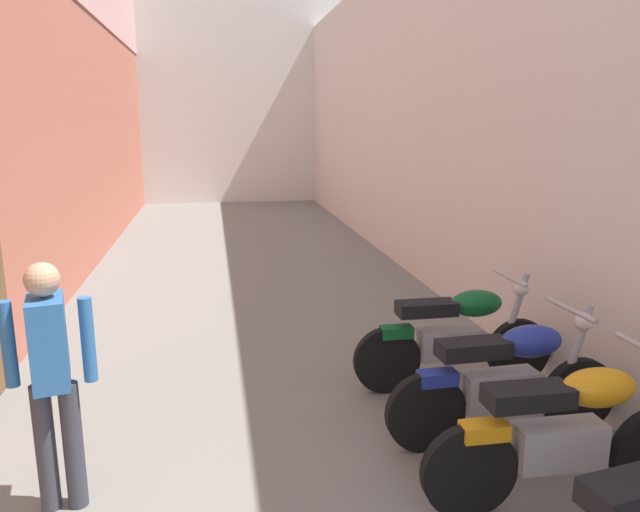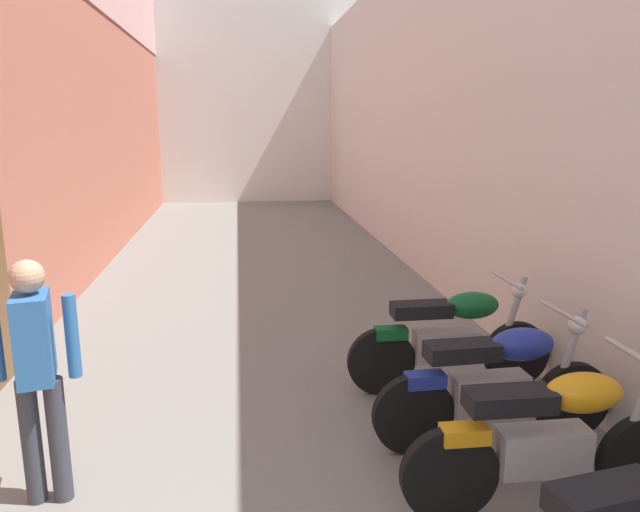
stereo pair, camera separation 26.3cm
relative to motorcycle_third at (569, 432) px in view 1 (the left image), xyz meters
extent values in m
plane|color=slate|center=(-1.55, 3.75, -0.50)|extent=(34.37, 34.37, 0.00)
cube|color=#B76651|center=(-4.25, 5.75, 3.21)|extent=(0.40, 18.37, 7.43)
cube|color=beige|center=(1.14, 5.75, 2.00)|extent=(0.40, 18.37, 5.01)
cube|color=silver|center=(-1.55, 15.93, 2.69)|extent=(7.99, 2.00, 6.37)
cube|color=black|center=(-0.29, -0.95, 0.26)|extent=(0.55, 0.30, 0.12)
cylinder|color=black|center=(-0.63, 0.01, -0.20)|extent=(0.60, 0.08, 0.60)
cube|color=#9E9EA3|center=(-0.06, 0.00, -0.08)|extent=(0.56, 0.20, 0.28)
ellipsoid|color=orange|center=(0.17, 0.00, 0.28)|extent=(0.48, 0.26, 0.24)
cube|color=black|center=(-0.29, 0.00, 0.26)|extent=(0.52, 0.22, 0.12)
cube|color=orange|center=(-0.55, 0.00, 0.06)|extent=(0.28, 0.14, 0.10)
cylinder|color=black|center=(0.61, 0.81, -0.20)|extent=(0.60, 0.10, 0.60)
cylinder|color=black|center=(-0.63, 0.76, -0.20)|extent=(0.60, 0.10, 0.60)
cube|color=#9E9EA3|center=(-0.06, 0.79, -0.08)|extent=(0.57, 0.22, 0.28)
ellipsoid|color=navy|center=(0.17, 0.79, 0.28)|extent=(0.49, 0.28, 0.24)
cube|color=black|center=(-0.29, 0.78, 0.26)|extent=(0.53, 0.24, 0.12)
cylinder|color=#9E9EA3|center=(0.54, 0.81, 0.15)|extent=(0.25, 0.07, 0.77)
cylinder|color=#9E9EA3|center=(0.47, 0.81, 0.50)|extent=(0.06, 0.58, 0.04)
sphere|color=silver|center=(0.59, 0.81, 0.40)|extent=(0.14, 0.14, 0.14)
cube|color=navy|center=(-0.55, 0.77, 0.06)|extent=(0.29, 0.15, 0.10)
cylinder|color=black|center=(0.62, 1.75, -0.20)|extent=(0.60, 0.08, 0.60)
cylinder|color=black|center=(-0.63, 1.75, -0.20)|extent=(0.60, 0.08, 0.60)
cube|color=#9E9EA3|center=(-0.06, 1.75, -0.08)|extent=(0.56, 0.20, 0.28)
ellipsoid|color=#0F5123|center=(0.17, 1.75, 0.28)|extent=(0.48, 0.26, 0.24)
cube|color=black|center=(-0.29, 1.75, 0.26)|extent=(0.52, 0.22, 0.12)
cylinder|color=#9E9EA3|center=(0.55, 1.75, 0.15)|extent=(0.25, 0.06, 0.77)
cylinder|color=#9E9EA3|center=(0.48, 1.75, 0.50)|extent=(0.04, 0.58, 0.04)
sphere|color=silver|center=(0.60, 1.75, 0.40)|extent=(0.14, 0.14, 0.14)
cube|color=#0F5123|center=(-0.55, 1.75, 0.06)|extent=(0.28, 0.14, 0.10)
cylinder|color=#383842|center=(-3.15, 0.53, -0.09)|extent=(0.12, 0.12, 0.82)
cylinder|color=#383842|center=(-2.99, 0.53, -0.09)|extent=(0.12, 0.12, 0.82)
cube|color=#2D66A5|center=(-3.07, 0.53, 0.59)|extent=(0.27, 0.37, 0.54)
sphere|color=tan|center=(-3.07, 0.53, 0.97)|extent=(0.20, 0.20, 0.20)
cylinder|color=#2D66A5|center=(-3.29, 0.53, 0.59)|extent=(0.08, 0.08, 0.52)
cylinder|color=#2D66A5|center=(-2.85, 0.53, 0.59)|extent=(0.08, 0.08, 0.52)
camera|label=1|loc=(-2.09, -3.02, 1.86)|focal=33.67mm
camera|label=2|loc=(-1.83, -3.06, 1.86)|focal=33.67mm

